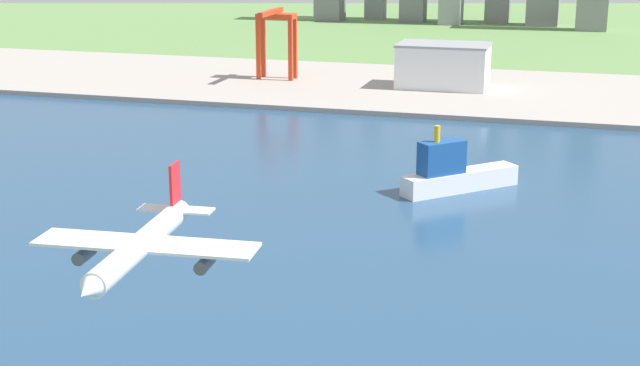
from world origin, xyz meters
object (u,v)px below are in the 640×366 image
port_crane_red (276,30)px  warehouse_main (443,65)px  airplane_landing (140,246)px  ferry_boat (454,173)px

port_crane_red → warehouse_main: (92.40, -0.36, -15.53)m
port_crane_red → airplane_landing: bearing=-74.7°
warehouse_main → ferry_boat: bearing=-80.0°
airplane_landing → ferry_boat: airplane_landing is taller
airplane_landing → ferry_boat: bearing=80.8°
airplane_landing → ferry_boat: (27.64, 171.55, -30.71)m
ferry_boat → warehouse_main: size_ratio=0.77×
airplane_landing → warehouse_main: bearing=90.8°
airplane_landing → port_crane_red: (-97.11, 356.06, -7.74)m
port_crane_red → warehouse_main: 93.70m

